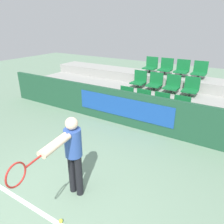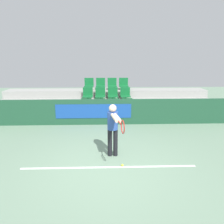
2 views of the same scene
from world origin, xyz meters
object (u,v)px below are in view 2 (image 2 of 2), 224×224
(tennis_player, at_px, (113,126))
(stadium_chair_1, at_px, (100,106))
(stadium_chair_0, at_px, (86,106))
(stadium_chair_10, at_px, (112,84))
(stadium_chair_4, at_px, (88,94))
(stadium_chair_8, at_px, (89,84))
(stadium_chair_11, at_px, (124,84))
(stadium_chair_6, at_px, (113,94))
(stadium_chair_5, at_px, (100,94))
(stadium_chair_9, at_px, (101,84))
(stadium_chair_3, at_px, (127,106))
(tennis_ball, at_px, (122,165))
(stadium_chair_7, at_px, (125,94))
(stadium_chair_2, at_px, (114,106))

(tennis_player, bearing_deg, stadium_chair_1, 87.91)
(stadium_chair_0, distance_m, tennis_player, 4.02)
(stadium_chair_0, distance_m, stadium_chair_10, 2.53)
(stadium_chair_4, bearing_deg, stadium_chair_8, 90.00)
(stadium_chair_11, bearing_deg, stadium_chair_6, -121.12)
(stadium_chair_5, distance_m, stadium_chair_8, 1.26)
(stadium_chair_10, bearing_deg, stadium_chair_9, 180.00)
(stadium_chair_3, xyz_separation_m, tennis_ball, (-0.57, -4.44, -0.60))
(stadium_chair_7, relative_size, stadium_chair_9, 1.00)
(stadium_chair_7, bearing_deg, stadium_chair_0, -151.10)
(stadium_chair_6, xyz_separation_m, stadium_chair_10, (0.00, 1.03, 0.37))
(stadium_chair_0, distance_m, stadium_chair_2, 1.25)
(stadium_chair_6, xyz_separation_m, stadium_chair_8, (-1.25, 1.03, 0.37))
(stadium_chair_0, distance_m, stadium_chair_3, 1.87)
(stadium_chair_3, xyz_separation_m, tennis_player, (-0.80, -3.86, 0.32))
(stadium_chair_1, xyz_separation_m, stadium_chair_9, (0.00, 2.07, 0.73))
(stadium_chair_9, bearing_deg, stadium_chair_11, 0.00)
(tennis_ball, bearing_deg, stadium_chair_6, 90.53)
(stadium_chair_10, height_order, stadium_chair_11, same)
(stadium_chair_3, height_order, stadium_chair_8, stadium_chair_8)
(stadium_chair_5, distance_m, stadium_chair_9, 1.10)
(stadium_chair_6, distance_m, stadium_chair_10, 1.10)
(stadium_chair_0, distance_m, stadium_chair_4, 1.10)
(stadium_chair_1, relative_size, stadium_chair_7, 1.00)
(stadium_chair_3, bearing_deg, tennis_player, -101.69)
(stadium_chair_6, bearing_deg, stadium_chair_10, 90.00)
(stadium_chair_3, xyz_separation_m, stadium_chair_5, (-1.25, 1.03, 0.37))
(stadium_chair_5, height_order, tennis_player, tennis_player)
(stadium_chair_0, height_order, stadium_chair_10, stadium_chair_10)
(stadium_chair_10, bearing_deg, stadium_chair_8, 180.00)
(stadium_chair_6, distance_m, stadium_chair_11, 1.26)
(stadium_chair_4, height_order, tennis_player, tennis_player)
(stadium_chair_0, xyz_separation_m, tennis_player, (1.08, -3.86, 0.32))
(stadium_chair_11, bearing_deg, stadium_chair_8, 180.00)
(stadium_chair_2, height_order, tennis_player, tennis_player)
(stadium_chair_4, bearing_deg, stadium_chair_10, 39.63)
(stadium_chair_1, relative_size, stadium_chair_5, 1.00)
(stadium_chair_3, bearing_deg, stadium_chair_0, 180.00)
(stadium_chair_1, height_order, tennis_player, tennis_player)
(stadium_chair_7, bearing_deg, stadium_chair_11, 90.00)
(stadium_chair_9, bearing_deg, stadium_chair_7, -39.63)
(stadium_chair_3, relative_size, stadium_chair_9, 1.00)
(stadium_chair_11, relative_size, tennis_player, 0.39)
(stadium_chair_7, relative_size, tennis_player, 0.39)
(stadium_chair_7, bearing_deg, stadium_chair_10, 121.12)
(stadium_chair_0, bearing_deg, tennis_player, -74.41)
(stadium_chair_0, distance_m, stadium_chair_7, 2.17)
(stadium_chair_1, distance_m, stadium_chair_2, 0.62)
(stadium_chair_5, relative_size, tennis_ball, 9.12)
(stadium_chair_9, bearing_deg, stadium_chair_6, -58.88)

